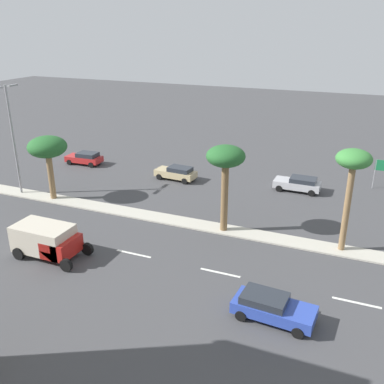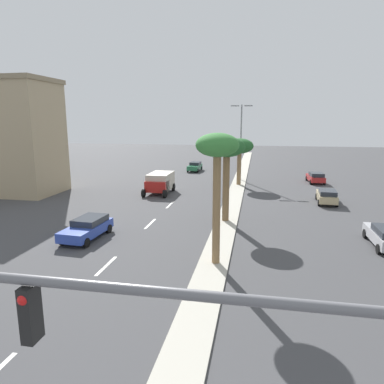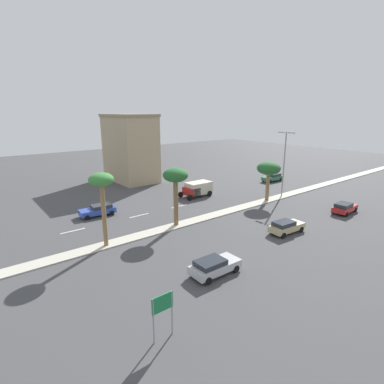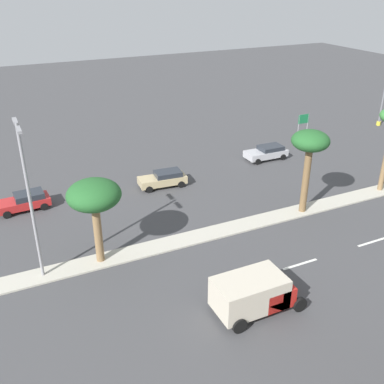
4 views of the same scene
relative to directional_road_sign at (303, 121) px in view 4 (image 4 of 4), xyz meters
The scene contains 12 objects.
ground_plane 26.55m from the directional_road_sign, 123.81° to the left, with size 160.00×160.00×0.00m, color #424244.
median_curb 35.07m from the directional_road_sign, 114.87° to the left, with size 1.80×87.96×0.12m, color #B7B2A3.
lane_stripe_front 23.11m from the directional_road_sign, 155.06° to the left, with size 0.20×2.80×0.01m, color silver.
lane_stripe_far 26.57m from the directional_road_sign, 141.97° to the left, with size 0.20×2.80×0.01m, color silver.
directional_road_sign is the anchor object (origin of this frame).
palm_tree_leading 19.15m from the directional_road_sign, 142.28° to the left, with size 2.97×2.97×6.94m.
palm_tree_mid 32.17m from the directional_road_sign, 117.25° to the left, with size 3.53×3.53×5.97m.
street_lamp_right 35.76m from the directional_road_sign, 114.48° to the left, with size 2.90×0.24×10.29m.
sedan_red_rear 32.51m from the directional_road_sign, 98.00° to the left, with size 2.14×4.30×1.45m.
sedan_tan_mid 20.71m from the directional_road_sign, 104.78° to the left, with size 2.17×4.49×1.46m.
sedan_silver_far 8.44m from the directional_road_sign, 116.00° to the left, with size 2.11×4.52×1.44m.
box_truck 31.92m from the directional_road_sign, 137.19° to the left, with size 2.68×5.25×2.33m.
Camera 4 is at (-25.84, 46.06, 17.82)m, focal length 41.97 mm.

